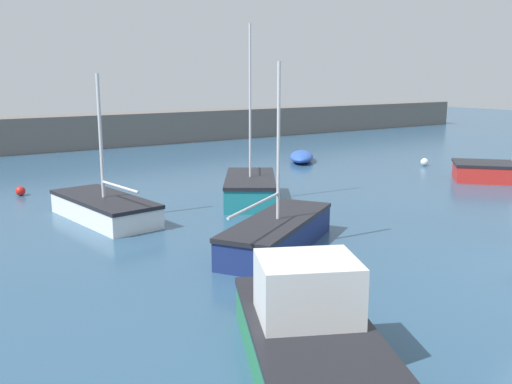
# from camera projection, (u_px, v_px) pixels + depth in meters

# --- Properties ---
(harbor_breakwater) EXTENTS (67.23, 2.47, 2.15)m
(harbor_breakwater) POSITION_uv_depth(u_px,v_px,m) (103.00, 130.00, 37.63)
(harbor_breakwater) COLOR #66605B
(harbor_breakwater) RESTS_ON ground_plane
(sailboat_tall_mast) EXTENTS (3.91, 4.58, 6.47)m
(sailboat_tall_mast) POSITION_uv_depth(u_px,v_px,m) (250.00, 189.00, 21.31)
(sailboat_tall_mast) COLOR teal
(sailboat_tall_mast) RESTS_ON ground_plane
(sailboat_short_mast) EXTENTS (5.02, 3.89, 5.00)m
(sailboat_short_mast) POSITION_uv_depth(u_px,v_px,m) (278.00, 233.00, 15.45)
(sailboat_short_mast) COLOR navy
(sailboat_short_mast) RESTS_ON ground_plane
(rowboat_white_midwater) EXTENTS (3.09, 3.34, 0.58)m
(rowboat_white_midwater) POSITION_uv_depth(u_px,v_px,m) (302.00, 157.00, 31.16)
(rowboat_white_midwater) COLOR #2D56B7
(rowboat_white_midwater) RESTS_ON ground_plane
(sailboat_twin_hulled) EXTENTS (2.31, 4.81, 4.71)m
(sailboat_twin_hulled) POSITION_uv_depth(u_px,v_px,m) (104.00, 208.00, 18.60)
(sailboat_twin_hulled) COLOR white
(sailboat_twin_hulled) RESTS_ON ground_plane
(cabin_cruiser_white) EXTENTS (3.81, 5.08, 1.78)m
(cabin_cruiser_white) POSITION_uv_depth(u_px,v_px,m) (310.00, 334.00, 9.07)
(cabin_cruiser_white) COLOR #287A4C
(cabin_cruiser_white) RESTS_ON ground_plane
(mooring_buoy_red) EXTENTS (0.37, 0.37, 0.37)m
(mooring_buoy_red) POSITION_uv_depth(u_px,v_px,m) (21.00, 191.00, 22.40)
(mooring_buoy_red) COLOR red
(mooring_buoy_red) RESTS_ON ground_plane
(mooring_buoy_white) EXTENTS (0.40, 0.40, 0.40)m
(mooring_buoy_white) POSITION_uv_depth(u_px,v_px,m) (425.00, 162.00, 29.77)
(mooring_buoy_white) COLOR white
(mooring_buoy_white) RESTS_ON ground_plane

